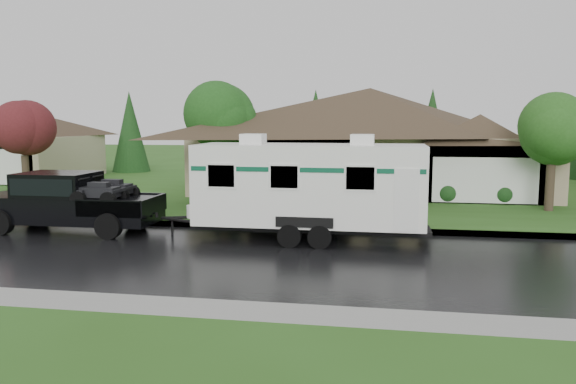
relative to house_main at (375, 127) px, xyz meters
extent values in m
plane|color=#2D581B|center=(-2.29, -13.84, -3.59)|extent=(140.00, 140.00, 0.00)
cube|color=black|center=(-2.29, -15.84, -3.59)|extent=(140.00, 8.00, 0.01)
cube|color=gray|center=(-2.29, -11.59, -3.52)|extent=(140.00, 0.50, 0.15)
cube|color=#2D581B|center=(-2.29, 1.16, -3.52)|extent=(140.00, 26.00, 0.15)
cube|color=tan|center=(-0.29, 0.16, -1.94)|extent=(18.00, 10.00, 3.00)
pyramid|color=#3B2E20|center=(-0.29, 0.16, 2.16)|extent=(19.44, 10.80, 2.60)
cube|color=tan|center=(5.11, -2.84, -2.09)|extent=(5.76, 4.00, 2.70)
cube|color=tan|center=(-24.29, 2.16, -2.04)|extent=(10.00, 8.00, 2.80)
pyramid|color=#3B2E20|center=(-24.29, 2.16, 1.36)|extent=(10.80, 8.64, 2.00)
cube|color=tan|center=(-21.29, 0.16, -2.18)|extent=(3.20, 4.00, 2.52)
cylinder|color=#382B1E|center=(-7.05, -5.58, -2.21)|extent=(0.39, 0.39, 2.47)
sphere|color=#255E1E|center=(-7.05, -5.58, 0.49)|extent=(3.41, 3.41, 3.41)
cylinder|color=#382B1E|center=(-17.37, -5.86, -2.40)|extent=(0.36, 0.36, 2.08)
sphere|color=maroon|center=(-17.37, -5.86, -0.12)|extent=(2.87, 2.87, 2.87)
cylinder|color=#382B1E|center=(7.51, -6.30, -2.36)|extent=(0.37, 0.37, 2.17)
sphere|color=#2E6822|center=(7.51, -6.30, 0.02)|extent=(2.99, 2.99, 2.99)
sphere|color=#143814|center=(-6.59, -4.54, -2.94)|extent=(1.00, 1.00, 1.00)
sphere|color=#143814|center=(-4.07, -4.54, -2.94)|extent=(1.00, 1.00, 1.00)
sphere|color=#143814|center=(-1.55, -4.54, -2.94)|extent=(1.00, 1.00, 1.00)
sphere|color=#143814|center=(0.97, -4.54, -2.94)|extent=(1.00, 1.00, 1.00)
sphere|color=#143814|center=(3.49, -4.54, -2.94)|extent=(1.00, 1.00, 1.00)
sphere|color=#143814|center=(6.01, -4.54, -2.94)|extent=(1.00, 1.00, 1.00)
cube|color=black|center=(-10.57, -13.22, -2.76)|extent=(6.38, 2.13, 0.91)
cube|color=black|center=(-12.91, -13.22, -2.47)|extent=(1.70, 2.07, 0.37)
cube|color=black|center=(-11.00, -13.22, -1.94)|extent=(2.55, 2.00, 0.96)
cube|color=black|center=(-11.00, -13.22, -1.89)|extent=(2.34, 2.04, 0.59)
cube|color=black|center=(-8.55, -13.22, -2.55)|extent=(2.34, 2.02, 0.06)
cylinder|color=black|center=(-12.59, -14.26, -3.14)|extent=(0.89, 0.34, 0.89)
cylinder|color=black|center=(-12.59, -12.18, -3.14)|extent=(0.89, 0.34, 0.89)
cylinder|color=black|center=(-8.55, -14.26, -3.14)|extent=(0.89, 0.34, 0.89)
cylinder|color=black|center=(-8.55, -12.18, -3.14)|extent=(0.89, 0.34, 0.89)
cube|color=white|center=(-1.87, -13.22, -1.70)|extent=(7.45, 2.55, 2.61)
cube|color=black|center=(-1.87, -13.22, -3.17)|extent=(7.87, 1.28, 0.15)
cube|color=#0B4D32|center=(-1.87, -13.22, -1.13)|extent=(7.30, 2.57, 0.15)
cube|color=white|center=(-3.79, -13.22, -0.23)|extent=(0.74, 0.85, 0.34)
cube|color=white|center=(-0.17, -13.22, -0.23)|extent=(0.74, 0.85, 0.34)
cylinder|color=black|center=(-2.35, -14.48, -3.22)|extent=(0.74, 0.26, 0.74)
cylinder|color=black|center=(-2.35, -11.97, -3.22)|extent=(0.74, 0.26, 0.74)
cylinder|color=black|center=(-1.39, -14.48, -3.22)|extent=(0.74, 0.26, 0.74)
cylinder|color=black|center=(-1.39, -11.97, -3.22)|extent=(0.74, 0.26, 0.74)
camera|label=1|loc=(0.52, -31.51, 0.38)|focal=35.00mm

